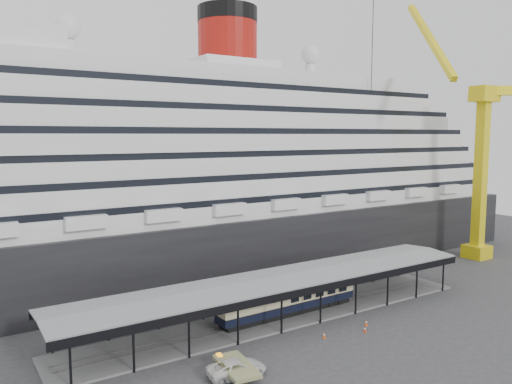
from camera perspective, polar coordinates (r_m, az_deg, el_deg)
ground at (r=60.23m, az=5.76°, el=-15.48°), size 200.00×200.00×0.00m
cruise_ship at (r=83.36m, az=-7.95°, el=3.58°), size 130.00×30.00×43.90m
platform_canopy at (r=63.14m, az=2.89°, el=-12.11°), size 56.00×9.18×5.30m
crane_yellow at (r=98.34m, az=23.84°, el=4.46°), size 23.83×18.78×47.60m
port_truck at (r=49.58m, az=-2.23°, el=-19.49°), size 5.94×3.31×1.57m
pullman_carriage at (r=63.78m, az=3.76°, el=-11.89°), size 19.94×3.02×19.53m
traffic_cone_left at (r=58.29m, az=7.81°, el=-15.92°), size 0.40×0.40×0.68m
traffic_cone_mid at (r=60.68m, az=12.35°, el=-15.08°), size 0.43×0.43×0.68m
traffic_cone_right at (r=62.63m, az=12.49°, el=-14.38°), size 0.39×0.39×0.69m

